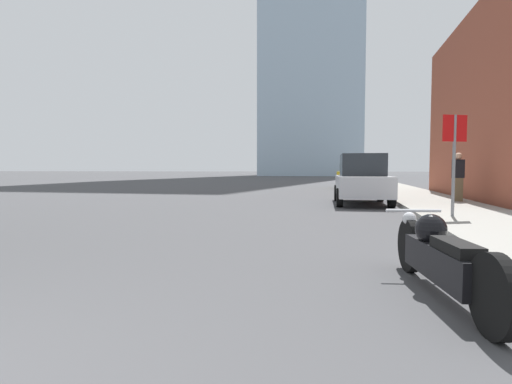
# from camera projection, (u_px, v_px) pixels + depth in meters

# --- Properties ---
(sidewalk) EXTENTS (2.58, 240.00, 0.15)m
(sidewalk) POSITION_uv_depth(u_px,v_px,m) (373.00, 181.00, 39.23)
(sidewalk) COLOR gray
(sidewalk) RESTS_ON ground_plane
(motorcycle) EXTENTS (0.67, 2.50, 0.77)m
(motorcycle) POSITION_uv_depth(u_px,v_px,m) (440.00, 257.00, 3.83)
(motorcycle) COLOR black
(motorcycle) RESTS_ON ground_plane
(parked_car_silver) EXTENTS (1.94, 4.14, 1.74)m
(parked_car_silver) POSITION_uv_depth(u_px,v_px,m) (362.00, 180.00, 13.93)
(parked_car_silver) COLOR #BCBCC1
(parked_car_silver) RESTS_ON ground_plane
(parked_car_yellow) EXTENTS (1.90, 4.66, 1.69)m
(parked_car_yellow) POSITION_uv_depth(u_px,v_px,m) (352.00, 175.00, 25.40)
(parked_car_yellow) COLOR gold
(parked_car_yellow) RESTS_ON ground_plane
(stop_sign) EXTENTS (0.57, 0.26, 2.30)m
(stop_sign) POSITION_uv_depth(u_px,v_px,m) (454.00, 147.00, 9.02)
(stop_sign) COLOR slate
(stop_sign) RESTS_ON sidewalk
(pedestrian) EXTENTS (0.36, 0.23, 1.62)m
(pedestrian) POSITION_uv_depth(u_px,v_px,m) (458.00, 177.00, 13.30)
(pedestrian) COLOR brown
(pedestrian) RESTS_ON sidewalk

